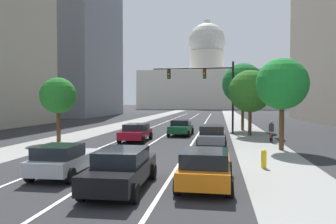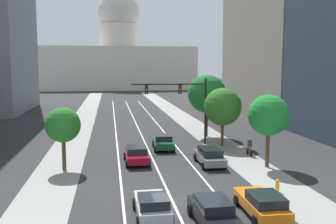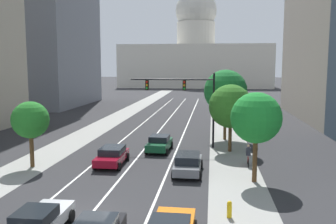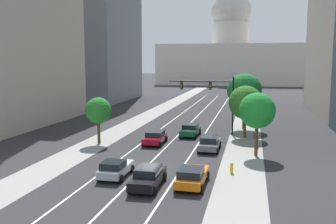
# 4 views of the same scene
# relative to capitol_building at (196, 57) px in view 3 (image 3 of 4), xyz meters

# --- Properties ---
(ground_plane) EXTENTS (400.00, 400.00, 0.00)m
(ground_plane) POSITION_rel_capitol_building_xyz_m (0.00, -81.50, -11.30)
(ground_plane) COLOR #2B2B2D
(sidewalk_left) EXTENTS (3.77, 130.00, 0.01)m
(sidewalk_left) POSITION_rel_capitol_building_xyz_m (-8.05, -86.50, -11.29)
(sidewalk_left) COLOR gray
(sidewalk_left) RESTS_ON ground
(sidewalk_right) EXTENTS (3.77, 130.00, 0.01)m
(sidewalk_right) POSITION_rel_capitol_building_xyz_m (8.05, -86.50, -11.29)
(sidewalk_right) COLOR gray
(sidewalk_right) RESTS_ON ground
(lane_stripe_left) EXTENTS (0.16, 90.00, 0.01)m
(lane_stripe_left) POSITION_rel_capitol_building_xyz_m (-3.08, -96.50, -11.29)
(lane_stripe_left) COLOR white
(lane_stripe_left) RESTS_ON ground
(lane_stripe_center) EXTENTS (0.16, 90.00, 0.01)m
(lane_stripe_center) POSITION_rel_capitol_building_xyz_m (0.00, -96.50, -11.29)
(lane_stripe_center) COLOR white
(lane_stripe_center) RESTS_ON ground
(lane_stripe_right) EXTENTS (0.16, 90.00, 0.01)m
(lane_stripe_right) POSITION_rel_capitol_building_xyz_m (3.08, -96.50, -11.29)
(lane_stripe_right) COLOR white
(lane_stripe_right) RESTS_ON ground
(capitol_building) EXTENTS (54.47, 24.11, 36.76)m
(capitol_building) POSITION_rel_capitol_building_xyz_m (0.00, 0.00, 0.00)
(capitol_building) COLOR beige
(capitol_building) RESTS_ON ground
(car_crimson) EXTENTS (2.15, 4.45, 1.42)m
(car_crimson) POSITION_rel_capitol_building_xyz_m (-1.54, -111.17, -10.54)
(car_crimson) COLOR maroon
(car_crimson) RESTS_ON ground
(car_green) EXTENTS (2.21, 4.29, 1.47)m
(car_green) POSITION_rel_capitol_building_xyz_m (1.54, -106.10, -10.54)
(car_green) COLOR #14512D
(car_green) RESTS_ON ground
(car_gray) EXTENTS (2.08, 4.53, 1.50)m
(car_gray) POSITION_rel_capitol_building_xyz_m (4.63, -112.87, -10.51)
(car_gray) COLOR slate
(car_gray) RESTS_ON ground
(car_silver) EXTENTS (1.99, 4.10, 1.42)m
(car_silver) POSITION_rel_capitol_building_xyz_m (-1.54, -123.53, -10.56)
(car_silver) COLOR #B2B5BA
(car_silver) RESTS_ON ground
(traffic_signal_mast) EXTENTS (8.11, 0.39, 7.16)m
(traffic_signal_mast) POSITION_rel_capitol_building_xyz_m (3.99, -104.04, -6.21)
(traffic_signal_mast) COLOR black
(traffic_signal_mast) RESTS_ON ground
(fire_hydrant) EXTENTS (0.26, 0.35, 0.91)m
(fire_hydrant) POSITION_rel_capitol_building_xyz_m (7.28, -120.46, -10.83)
(fire_hydrant) COLOR yellow
(fire_hydrant) RESTS_ON ground
(cyclist) EXTENTS (0.37, 1.70, 1.72)m
(cyclist) POSITION_rel_capitol_building_xyz_m (9.20, -110.25, -10.44)
(cyclist) COLOR black
(cyclist) RESTS_ON ground
(street_tree_near_right) EXTENTS (4.57, 4.57, 7.47)m
(street_tree_near_right) POSITION_rel_capitol_building_xyz_m (7.72, -99.82, -6.13)
(street_tree_near_right) COLOR #51381E
(street_tree_near_right) RESTS_ON ground
(street_tree_far_right) EXTENTS (3.42, 3.42, 6.12)m
(street_tree_far_right) POSITION_rel_capitol_building_xyz_m (9.25, -114.22, -6.91)
(street_tree_far_right) COLOR #51381E
(street_tree_far_right) RESTS_ON ground
(street_tree_mid_left) EXTENTS (2.86, 2.86, 5.15)m
(street_tree_mid_left) POSITION_rel_capitol_building_xyz_m (-7.56, -112.52, -7.60)
(street_tree_mid_left) COLOR #51381E
(street_tree_mid_left) RESTS_ON ground
(street_tree_mid_right) EXTENTS (3.98, 3.98, 6.19)m
(street_tree_mid_right) POSITION_rel_capitol_building_xyz_m (8.00, -105.36, -7.11)
(street_tree_mid_right) COLOR #51381E
(street_tree_mid_right) RESTS_ON ground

